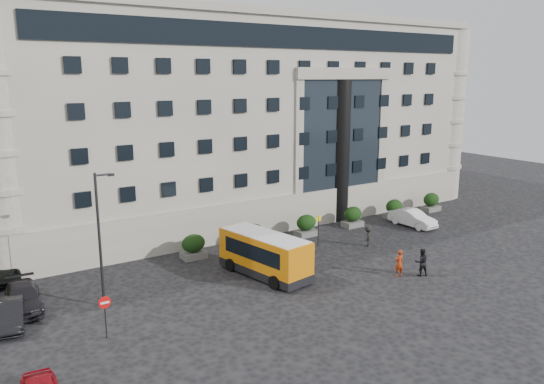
{
  "coord_description": "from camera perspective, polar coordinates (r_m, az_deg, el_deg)",
  "views": [
    {
      "loc": [
        -19.54,
        -26.83,
        13.33
      ],
      "look_at": [
        1.04,
        4.86,
        5.0
      ],
      "focal_mm": 35.0,
      "sensor_mm": 36.0,
      "label": 1
    }
  ],
  "objects": [
    {
      "name": "pedestrian_b",
      "position": [
        37.6,
        15.77,
        -7.27
      ],
      "size": [
        1.15,
        1.05,
        1.91
      ],
      "primitive_type": "imported",
      "rotation": [
        0.0,
        0.0,
        2.71
      ],
      "color": "black",
      "rests_on": "ground"
    },
    {
      "name": "minibus",
      "position": [
        36.03,
        -0.79,
        -6.56
      ],
      "size": [
        3.62,
        7.28,
        2.9
      ],
      "rotation": [
        0.0,
        0.0,
        0.18
      ],
      "color": "#CF7109",
      "rests_on": "ground"
    },
    {
      "name": "pedestrian_c",
      "position": [
        43.01,
        10.26,
        -4.73
      ],
      "size": [
        1.17,
        1.05,
        1.58
      ],
      "primitive_type": "imported",
      "rotation": [
        0.0,
        0.0,
        3.73
      ],
      "color": "black",
      "rests_on": "ground"
    },
    {
      "name": "street_lamp",
      "position": [
        32.05,
        -17.99,
        -4.43
      ],
      "size": [
        1.16,
        0.18,
        8.0
      ],
      "color": "#262628",
      "rests_on": "ground"
    },
    {
      "name": "hedge_f",
      "position": [
        55.48,
        16.74,
        -1.02
      ],
      "size": [
        1.8,
        1.26,
        1.84
      ],
      "color": "#575654",
      "rests_on": "ground"
    },
    {
      "name": "hedge_b",
      "position": [
        42.22,
        -2.0,
        -4.66
      ],
      "size": [
        1.8,
        1.26,
        1.84
      ],
      "color": "#575654",
      "rests_on": "ground"
    },
    {
      "name": "parked_car_b",
      "position": [
        32.7,
        -26.4,
        -11.69
      ],
      "size": [
        2.04,
        4.29,
        1.36
      ],
      "primitive_type": "imported",
      "rotation": [
        0.0,
        0.0,
        -0.15
      ],
      "color": "black",
      "rests_on": "ground"
    },
    {
      "name": "red_truck",
      "position": [
        45.32,
        -22.39,
        -3.71
      ],
      "size": [
        3.41,
        5.68,
        2.86
      ],
      "rotation": [
        0.0,
        0.0,
        0.22
      ],
      "color": "maroon",
      "rests_on": "ground"
    },
    {
      "name": "civic_building",
      "position": [
        55.27,
        -5.42,
        7.88
      ],
      "size": [
        44.0,
        24.0,
        18.0
      ],
      "primitive_type": "cube",
      "color": "gray",
      "rests_on": "ground"
    },
    {
      "name": "pedestrian_a",
      "position": [
        37.11,
        13.51,
        -7.44
      ],
      "size": [
        0.74,
        0.55,
        1.87
      ],
      "primitive_type": "imported",
      "rotation": [
        0.0,
        0.0,
        2.98
      ],
      "color": "#962C0F",
      "rests_on": "ground"
    },
    {
      "name": "white_taxi",
      "position": [
        49.44,
        14.88,
        -2.73
      ],
      "size": [
        1.81,
        4.64,
        1.5
      ],
      "primitive_type": "imported",
      "rotation": [
        0.0,
        0.0,
        0.05
      ],
      "color": "white",
      "rests_on": "ground"
    },
    {
      "name": "bus_stop_sign",
      "position": [
        42.12,
        5.0,
        -3.6
      ],
      "size": [
        0.5,
        0.08,
        2.52
      ],
      "color": "#262628",
      "rests_on": "ground"
    },
    {
      "name": "no_entry_sign",
      "position": [
        29.05,
        -17.53,
        -11.88
      ],
      "size": [
        0.64,
        0.16,
        2.32
      ],
      "color": "#262628",
      "rests_on": "ground"
    },
    {
      "name": "entrance_column",
      "position": [
        49.19,
        7.3,
        4.35
      ],
      "size": [
        1.8,
        1.8,
        13.0
      ],
      "primitive_type": "cylinder",
      "color": "black",
      "rests_on": "ground"
    },
    {
      "name": "hedge_c",
      "position": [
        45.0,
        3.7,
        -3.59
      ],
      "size": [
        1.8,
        1.26,
        1.84
      ],
      "color": "#575654",
      "rests_on": "ground"
    },
    {
      "name": "hedge_a",
      "position": [
        39.92,
        -8.44,
        -5.8
      ],
      "size": [
        1.8,
        1.26,
        1.84
      ],
      "color": "#575654",
      "rests_on": "ground"
    },
    {
      "name": "parked_car_c",
      "position": [
        34.6,
        -25.21,
        -10.24
      ],
      "size": [
        2.29,
        4.9,
        1.38
      ],
      "primitive_type": "imported",
      "rotation": [
        0.0,
        0.0,
        -0.08
      ],
      "color": "black",
      "rests_on": "ground"
    },
    {
      "name": "hedge_e",
      "position": [
        51.7,
        12.99,
        -1.77
      ],
      "size": [
        1.8,
        1.26,
        1.84
      ],
      "color": "#575654",
      "rests_on": "ground"
    },
    {
      "name": "hedge_d",
      "position": [
        48.19,
        8.67,
        -2.63
      ],
      "size": [
        1.8,
        1.26,
        1.84
      ],
      "color": "#575654",
      "rests_on": "ground"
    },
    {
      "name": "ground",
      "position": [
        35.76,
        2.89,
        -9.47
      ],
      "size": [
        120.0,
        120.0,
        0.0
      ],
      "primitive_type": "plane",
      "color": "black",
      "rests_on": "ground"
    }
  ]
}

